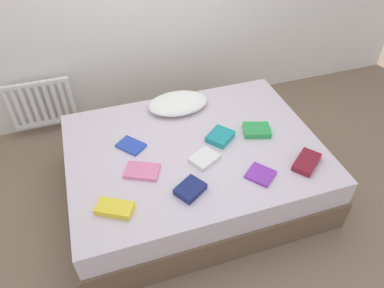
{
  "coord_description": "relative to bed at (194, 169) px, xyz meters",
  "views": [
    {
      "loc": [
        -0.65,
        -1.95,
        2.37
      ],
      "look_at": [
        0.0,
        0.05,
        0.48
      ],
      "focal_mm": 33.05,
      "sensor_mm": 36.0,
      "label": 1
    }
  ],
  "objects": [
    {
      "name": "textbook_blue",
      "position": [
        -0.47,
        0.15,
        0.26
      ],
      "size": [
        0.24,
        0.25,
        0.02
      ],
      "primitive_type": "cube",
      "rotation": [
        0.0,
        0.0,
        -0.87
      ],
      "color": "#2847B7",
      "rests_on": "bed"
    },
    {
      "name": "textbook_maroon",
      "position": [
        0.73,
        -0.45,
        0.28
      ],
      "size": [
        0.28,
        0.27,
        0.05
      ],
      "primitive_type": "cube",
      "rotation": [
        0.0,
        0.0,
        0.66
      ],
      "color": "maroon",
      "rests_on": "bed"
    },
    {
      "name": "textbook_purple",
      "position": [
        0.36,
        -0.45,
        0.26
      ],
      "size": [
        0.25,
        0.25,
        0.02
      ],
      "primitive_type": "cube",
      "rotation": [
        0.0,
        0.0,
        0.68
      ],
      "color": "purple",
      "rests_on": "bed"
    },
    {
      "name": "bed",
      "position": [
        0.0,
        0.0,
        0.0
      ],
      "size": [
        2.0,
        1.5,
        0.5
      ],
      "color": "brown",
      "rests_on": "ground"
    },
    {
      "name": "textbook_white",
      "position": [
        0.02,
        -0.17,
        0.27
      ],
      "size": [
        0.25,
        0.23,
        0.04
      ],
      "primitive_type": "cube",
      "rotation": [
        0.0,
        0.0,
        0.5
      ],
      "color": "white",
      "rests_on": "bed"
    },
    {
      "name": "pillow",
      "position": [
        0.02,
        0.52,
        0.31
      ],
      "size": [
        0.53,
        0.36,
        0.11
      ],
      "primitive_type": "ellipsoid",
      "color": "white",
      "rests_on": "bed"
    },
    {
      "name": "textbook_teal",
      "position": [
        0.23,
        0.02,
        0.28
      ],
      "size": [
        0.26,
        0.25,
        0.05
      ],
      "primitive_type": "cube",
      "rotation": [
        0.0,
        0.0,
        0.67
      ],
      "color": "teal",
      "rests_on": "bed"
    },
    {
      "name": "ground_plane",
      "position": [
        0.0,
        0.0,
        -0.25
      ],
      "size": [
        8.0,
        8.0,
        0.0
      ],
      "primitive_type": "plane",
      "color": "#7F6651"
    },
    {
      "name": "textbook_pink",
      "position": [
        -0.45,
        -0.15,
        0.27
      ],
      "size": [
        0.29,
        0.25,
        0.03
      ],
      "primitive_type": "cube",
      "rotation": [
        0.0,
        0.0,
        -0.45
      ],
      "color": "pink",
      "rests_on": "bed"
    },
    {
      "name": "radiator",
      "position": [
        -1.18,
        1.2,
        0.1
      ],
      "size": [
        0.61,
        0.04,
        0.49
      ],
      "color": "white",
      "rests_on": "ground"
    },
    {
      "name": "textbook_yellow",
      "position": [
        -0.69,
        -0.43,
        0.27
      ],
      "size": [
        0.27,
        0.22,
        0.04
      ],
      "primitive_type": "cube",
      "rotation": [
        0.0,
        0.0,
        -0.51
      ],
      "color": "yellow",
      "rests_on": "bed"
    },
    {
      "name": "textbook_navy",
      "position": [
        -0.17,
        -0.43,
        0.28
      ],
      "size": [
        0.24,
        0.23,
        0.05
      ],
      "primitive_type": "cube",
      "rotation": [
        0.0,
        0.0,
        0.57
      ],
      "color": "navy",
      "rests_on": "bed"
    },
    {
      "name": "textbook_green",
      "position": [
        0.54,
        0.0,
        0.28
      ],
      "size": [
        0.25,
        0.22,
        0.05
      ],
      "primitive_type": "cube",
      "rotation": [
        0.0,
        0.0,
        -0.3
      ],
      "color": "green",
      "rests_on": "bed"
    }
  ]
}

